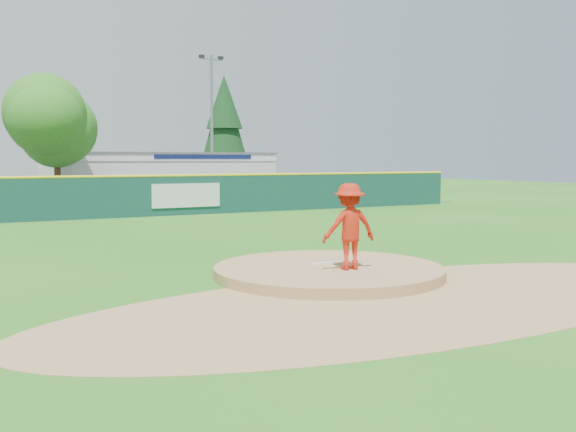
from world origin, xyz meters
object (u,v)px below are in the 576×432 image
pitcher (349,226)px  deciduous_tree (56,128)px  light_pole_right (212,120)px  van (206,197)px  pool_building_grp (157,176)px  conifer_tree (224,126)px

pitcher → deciduous_tree: 25.92m
light_pole_right → pitcher: bearing=-106.6°
van → pool_building_grp: size_ratio=0.29×
pool_building_grp → deciduous_tree: deciduous_tree is taller
light_pole_right → van: bearing=-115.5°
pool_building_grp → deciduous_tree: (-8.00, -6.99, 2.89)m
pitcher → van: pitcher is taller
deciduous_tree → conifer_tree: 18.63m
pool_building_grp → light_pole_right: (3.00, -2.99, 3.88)m
pitcher → deciduous_tree: bearing=-76.7°
deciduous_tree → conifer_tree: bearing=36.3°
light_pole_right → deciduous_tree: bearing=-160.0°
pool_building_grp → light_pole_right: bearing=-44.9°
deciduous_tree → conifer_tree: (15.00, 11.00, 0.99)m
pool_building_grp → conifer_tree: 8.95m
van → pool_building_grp: bearing=-10.7°
pitcher → pool_building_grp: size_ratio=0.13×
van → light_pole_right: bearing=-35.4°
van → conifer_tree: size_ratio=0.47×
pitcher → pool_building_grp: pool_building_grp is taller
pitcher → deciduous_tree: size_ratio=0.27×
deciduous_tree → conifer_tree: size_ratio=0.77×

